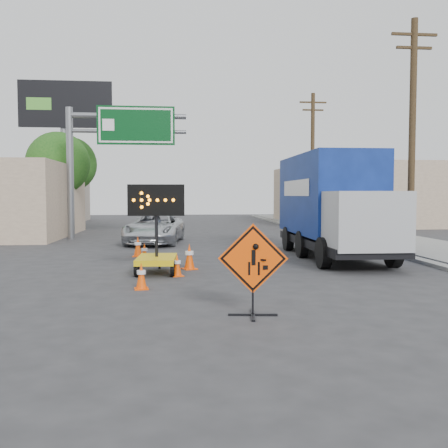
{
  "coord_description": "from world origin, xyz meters",
  "views": [
    {
      "loc": [
        -1.11,
        -8.54,
        2.29
      ],
      "look_at": [
        -0.03,
        2.48,
        1.65
      ],
      "focal_mm": 40.0,
      "sensor_mm": 36.0,
      "label": 1
    }
  ],
  "objects": [
    {
      "name": "utility_pole_far",
      "position": [
        8.0,
        24.0,
        4.68
      ],
      "size": [
        1.8,
        0.26,
        9.0
      ],
      "color": "#47331E",
      "rests_on": "ground"
    },
    {
      "name": "cone_b",
      "position": [
        -1.06,
        5.48,
        0.32
      ],
      "size": [
        0.41,
        0.41,
        0.63
      ],
      "rotation": [
        0.0,
        0.0,
        0.32
      ],
      "color": "#FF4C05",
      "rests_on": "ground"
    },
    {
      "name": "pickup_truck",
      "position": [
        -2.07,
        15.22,
        0.72
      ],
      "size": [
        2.98,
        5.41,
        1.43
      ],
      "primitive_type": "imported",
      "rotation": [
        0.0,
        0.0,
        -0.12
      ],
      "color": "silver",
      "rests_on": "ground"
    },
    {
      "name": "curb_right",
      "position": [
        7.2,
        15.0,
        0.06
      ],
      "size": [
        0.4,
        60.0,
        0.12
      ],
      "primitive_type": "cube",
      "color": "gray",
      "rests_on": "ground"
    },
    {
      "name": "arrow_board",
      "position": [
        -1.65,
        6.07,
        0.59
      ],
      "size": [
        1.64,
        1.88,
        2.6
      ],
      "rotation": [
        0.0,
        0.0,
        -0.06
      ],
      "color": "gold",
      "rests_on": "ground"
    },
    {
      "name": "construction_sign",
      "position": [
        0.35,
        0.7,
        0.93
      ],
      "size": [
        1.32,
        0.94,
        1.76
      ],
      "rotation": [
        0.0,
        0.0,
        -0.12
      ],
      "color": "black",
      "rests_on": "ground"
    },
    {
      "name": "box_truck",
      "position": [
        4.64,
        9.22,
        1.71
      ],
      "size": [
        2.61,
        7.97,
        3.78
      ],
      "rotation": [
        0.0,
        0.0,
        -0.01
      ],
      "color": "black",
      "rests_on": "ground"
    },
    {
      "name": "cone_d",
      "position": [
        -2.18,
        8.84,
        0.32
      ],
      "size": [
        0.33,
        0.33,
        0.64
      ],
      "rotation": [
        0.0,
        0.0,
        0.02
      ],
      "color": "#FF4C05",
      "rests_on": "ground"
    },
    {
      "name": "tree_left_far",
      "position": [
        -9.0,
        30.0,
        4.6
      ],
      "size": [
        4.1,
        4.1,
        6.66
      ],
      "color": "#47331E",
      "rests_on": "ground"
    },
    {
      "name": "billboard",
      "position": [
        -8.35,
        25.87,
        7.35
      ],
      "size": [
        6.1,
        0.54,
        9.85
      ],
      "color": "slate",
      "rests_on": "ground"
    },
    {
      "name": "tree_left_near",
      "position": [
        -8.0,
        22.0,
        4.16
      ],
      "size": [
        3.71,
        3.71,
        6.03
      ],
      "color": "#47331E",
      "rests_on": "ground"
    },
    {
      "name": "sidewalk_right",
      "position": [
        9.5,
        15.0,
        0.07
      ],
      "size": [
        4.0,
        60.0,
        0.15
      ],
      "primitive_type": "cube",
      "color": "gray",
      "rests_on": "ground"
    },
    {
      "name": "utility_pole_near",
      "position": [
        8.0,
        10.0,
        4.68
      ],
      "size": [
        1.8,
        0.26,
        9.0
      ],
      "color": "#47331E",
      "rests_on": "ground"
    },
    {
      "name": "cone_e",
      "position": [
        -2.5,
        10.15,
        0.38
      ],
      "size": [
        0.39,
        0.39,
        0.77
      ],
      "rotation": [
        0.0,
        0.0,
        -0.01
      ],
      "color": "#FF4C05",
      "rests_on": "ground"
    },
    {
      "name": "highway_gantry",
      "position": [
        -4.43,
        17.96,
        5.07
      ],
      "size": [
        6.18,
        0.38,
        6.9
      ],
      "color": "slate",
      "rests_on": "ground"
    },
    {
      "name": "storefront_left_far",
      "position": [
        -15.0,
        34.0,
        2.2
      ],
      "size": [
        12.0,
        10.0,
        4.4
      ],
      "primitive_type": "cube",
      "color": "#A89C8C",
      "rests_on": "ground"
    },
    {
      "name": "ground",
      "position": [
        0.0,
        0.0,
        0.0
      ],
      "size": [
        100.0,
        100.0,
        0.0
      ],
      "primitive_type": "plane",
      "color": "#2D2D30",
      "rests_on": "ground"
    },
    {
      "name": "cone_c",
      "position": [
        -0.68,
        6.78,
        0.4
      ],
      "size": [
        0.53,
        0.53,
        0.8
      ],
      "rotation": [
        0.0,
        0.0,
        0.38
      ],
      "color": "#FF4C05",
      "rests_on": "ground"
    },
    {
      "name": "building_right_far",
      "position": [
        13.0,
        30.0,
        2.3
      ],
      "size": [
        10.0,
        14.0,
        4.6
      ],
      "primitive_type": "cube",
      "color": "#C8AE90",
      "rests_on": "ground"
    },
    {
      "name": "cone_a",
      "position": [
        -1.94,
        3.62,
        0.33
      ],
      "size": [
        0.37,
        0.37,
        0.66
      ],
      "rotation": [
        0.0,
        0.0,
        0.13
      ],
      "color": "#FF4C05",
      "rests_on": "ground"
    }
  ]
}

